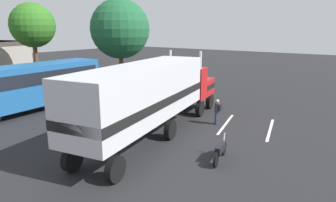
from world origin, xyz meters
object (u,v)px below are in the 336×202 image
Objects in this scene: semi_truck at (153,92)px; person_bystander at (217,111)px; parked_bus at (32,83)px; tree_right at (120,29)px; motorcycle at (220,151)px; tree_center at (33,26)px.

person_bystander is at bearing -26.62° from semi_truck.
tree_right is at bearing 9.45° from parked_bus.
motorcycle is (0.16, -15.18, -1.58)m from parked_bus.
semi_truck is at bearing 153.38° from person_bystander.
motorcycle is 20.99m from tree_right.
tree_center is (6.50, 10.14, 4.17)m from parked_bus.
motorcycle is at bearing -122.84° from tree_right.
tree_center reaches higher than motorcycle.
motorcycle is (-0.80, -4.58, -2.04)m from semi_truck.
parked_bus is at bearing 95.15° from semi_truck.
semi_truck reaches higher than parked_bus.
semi_truck is 6.89× the size of motorcycle.
tree_center is (1.57, 22.74, 5.34)m from person_bystander.
semi_truck is 4.74m from person_bystander.
person_bystander is at bearing 28.42° from motorcycle.
tree_right reaches higher than motorcycle.
person_bystander is 13.58m from parked_bus.
parked_bus is 5.34× the size of motorcycle.
tree_right is (11.15, 1.86, 3.82)m from parked_bus.
person_bystander is 0.15× the size of parked_bus.
semi_truck is 1.61× the size of tree_right.
tree_center is at bearing 75.93° from motorcycle.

